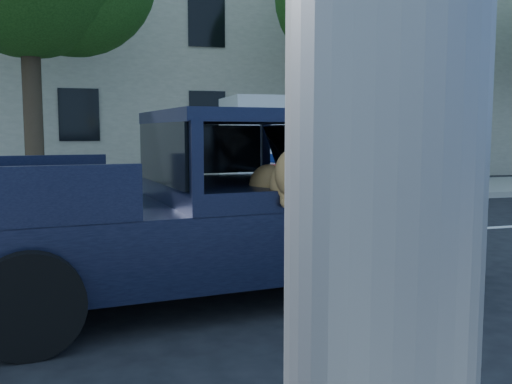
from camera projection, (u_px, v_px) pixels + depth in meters
ground at (387, 303)px, 5.66m from camera, size 120.00×120.00×0.00m
far_sidewalk at (204, 196)px, 14.42m from camera, size 60.00×4.00×0.15m
lane_stripes at (391, 233)px, 9.47m from camera, size 21.60×0.14×0.01m
building_main at (242, 58)px, 21.76m from camera, size 26.00×6.00×9.00m
pickup_truck at (205, 235)px, 5.83m from camera, size 5.50×2.91×1.90m
mail_truck at (313, 155)px, 14.23m from camera, size 4.64×2.43×2.51m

